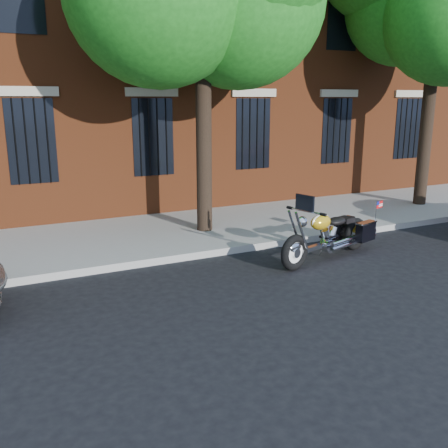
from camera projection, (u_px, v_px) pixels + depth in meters
name	position (u px, v px, depth m)	size (l,w,h in m)	color
ground	(244.00, 276.00, 9.19)	(120.00, 120.00, 0.00)	black
curb	(212.00, 252.00, 10.37)	(40.00, 0.16, 0.15)	gray
sidewalk	(180.00, 231.00, 12.01)	(40.00, 3.60, 0.15)	gray
building	(102.00, 11.00, 16.49)	(26.00, 10.08, 12.00)	brown
motorcycle	(331.00, 235.00, 10.12)	(2.83, 1.27, 1.43)	black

